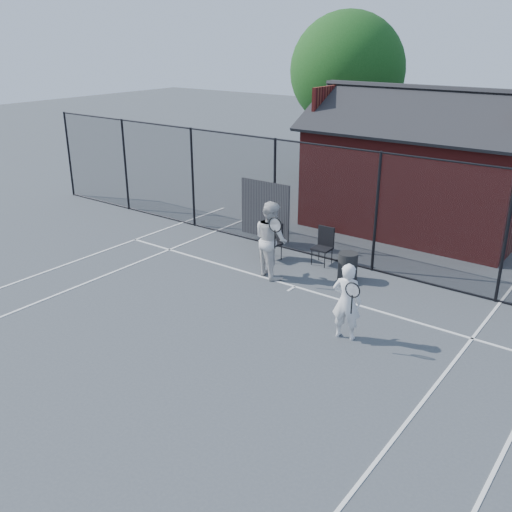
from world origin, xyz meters
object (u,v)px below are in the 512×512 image
Objects in this scene: player_front at (347,301)px; chair_right at (322,247)px; player_back at (271,239)px; clubhouse at (420,175)px; chair_left at (271,242)px; waste_bin at (348,267)px.

player_front reaches higher than chair_right.
clubhouse is at bearing 76.71° from player_back.
chair_left is 1.35m from chair_right.
player_back is at bearing -152.08° from waste_bin.
waste_bin is at bearing -27.84° from chair_right.
waste_bin is (1.64, 0.87, -0.60)m from player_back.
chair_left is (-1.97, -4.90, -1.12)m from clubhouse.
player_back reaches higher than chair_right.
player_front reaches higher than chair_left.
player_front is 2.88m from waste_bin.
chair_right is (-2.31, 3.03, -0.31)m from player_front.
player_front is at bearing -62.73° from waste_bin.
player_front is at bearing -29.38° from player_back.
waste_bin is (1.00, -0.50, -0.13)m from chair_right.
chair_right is at bearing 153.49° from waste_bin.
chair_left is at bearing 144.58° from player_front.
clubhouse is 6.67× the size of chair_left.
waste_bin is at bearing 117.27° from player_front.
chair_right is 1.38× the size of waste_bin.
chair_right is 1.13m from waste_bin.
waste_bin is at bearing -86.74° from clubhouse.
clubhouse is 4.18× the size of player_front.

